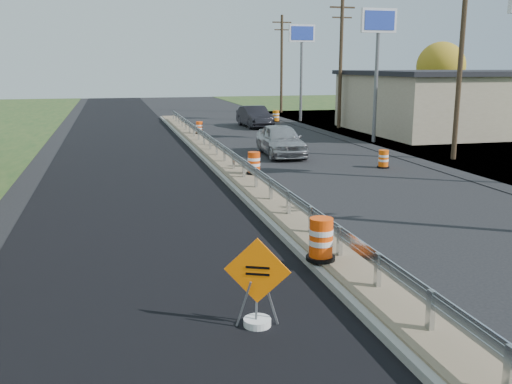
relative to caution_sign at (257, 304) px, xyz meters
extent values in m
plane|color=black|center=(2.70, 6.71, -0.42)|extent=(140.00, 140.00, 0.00)
cube|color=black|center=(-1.70, 16.71, -0.42)|extent=(7.20, 120.00, 0.01)
cube|color=gray|center=(2.70, 14.71, -0.33)|extent=(1.60, 55.00, 0.18)
cube|color=brown|center=(2.70, 14.71, -0.22)|extent=(1.25, 55.00, 0.05)
cube|color=silver|center=(2.70, -3.29, 0.16)|extent=(0.10, 0.15, 0.70)
cube|color=silver|center=(2.70, -1.29, 0.16)|extent=(0.10, 0.15, 0.70)
cube|color=silver|center=(2.70, 0.71, 0.16)|extent=(0.10, 0.15, 0.70)
cube|color=silver|center=(2.70, 2.71, 0.16)|extent=(0.10, 0.15, 0.70)
cube|color=silver|center=(2.70, 4.71, 0.16)|extent=(0.10, 0.15, 0.70)
cube|color=silver|center=(2.70, 6.71, 0.16)|extent=(0.10, 0.15, 0.70)
cube|color=silver|center=(2.70, 8.71, 0.16)|extent=(0.10, 0.15, 0.70)
cube|color=silver|center=(2.70, 10.71, 0.16)|extent=(0.10, 0.15, 0.70)
cube|color=silver|center=(2.70, 12.71, 0.16)|extent=(0.10, 0.15, 0.70)
cube|color=silver|center=(2.70, 14.71, 0.16)|extent=(0.10, 0.15, 0.70)
cube|color=silver|center=(2.70, 16.71, 0.16)|extent=(0.10, 0.15, 0.70)
cube|color=silver|center=(2.70, 18.71, 0.16)|extent=(0.10, 0.15, 0.70)
cube|color=silver|center=(2.70, 20.71, 0.16)|extent=(0.10, 0.15, 0.70)
cube|color=silver|center=(2.70, 22.71, 0.16)|extent=(0.10, 0.15, 0.70)
cube|color=silver|center=(2.70, 24.71, 0.16)|extent=(0.10, 0.15, 0.70)
cube|color=silver|center=(2.70, 26.71, 0.16)|extent=(0.10, 0.15, 0.70)
cube|color=silver|center=(2.70, 28.71, 0.16)|extent=(0.10, 0.15, 0.70)
cube|color=silver|center=(2.70, 30.71, 0.16)|extent=(0.10, 0.15, 0.70)
cube|color=silver|center=(2.70, 32.71, 0.16)|extent=(0.10, 0.15, 0.70)
cube|color=silver|center=(2.70, 34.71, 0.16)|extent=(0.10, 0.15, 0.70)
cube|color=silver|center=(2.70, 36.71, 0.16)|extent=(0.10, 0.15, 0.70)
cube|color=silver|center=(2.70, 38.71, 0.16)|extent=(0.10, 0.15, 0.70)
cube|color=silver|center=(2.70, 15.71, 0.36)|extent=(0.04, 46.00, 0.34)
cube|color=silver|center=(2.70, 15.71, 0.28)|extent=(0.06, 46.00, 0.03)
cube|color=silver|center=(2.70, 15.71, 0.44)|extent=(0.06, 46.00, 0.03)
cube|color=tan|center=(23.70, 26.71, 1.58)|extent=(18.00, 12.00, 4.00)
cube|color=black|center=(23.70, 26.71, 3.70)|extent=(18.50, 12.50, 0.30)
cube|color=black|center=(14.75, 26.71, 1.18)|extent=(0.08, 7.20, 2.20)
cylinder|color=slate|center=(13.20, 22.71, 2.98)|extent=(0.22, 0.22, 6.80)
cube|color=white|center=(13.20, 22.71, 6.78)|extent=(2.20, 0.25, 1.40)
cube|color=#263FB2|center=(13.20, 22.71, 6.78)|extent=(1.90, 0.30, 1.10)
cylinder|color=slate|center=(13.20, 36.71, 2.98)|extent=(0.22, 0.22, 6.80)
cube|color=white|center=(13.20, 36.71, 6.78)|extent=(2.20, 0.25, 1.40)
cube|color=#263FB2|center=(13.20, 36.71, 6.78)|extent=(1.90, 0.30, 1.10)
cylinder|color=#473523|center=(14.20, 15.71, 4.28)|extent=(0.26, 0.26, 9.40)
cylinder|color=#473523|center=(14.20, 30.71, 4.28)|extent=(0.26, 0.26, 9.40)
cube|color=#473523|center=(14.20, 30.71, 8.28)|extent=(1.90, 0.12, 0.12)
cube|color=#473523|center=(14.20, 30.71, 7.58)|extent=(1.50, 0.10, 0.10)
cylinder|color=#473523|center=(14.20, 45.71, 4.28)|extent=(0.26, 0.26, 9.40)
cube|color=#473523|center=(14.20, 45.71, 8.28)|extent=(1.90, 0.12, 0.12)
cube|color=#473523|center=(14.20, 45.71, 7.58)|extent=(1.50, 0.10, 0.10)
cylinder|color=#473523|center=(28.70, 40.71, 1.12)|extent=(0.36, 0.36, 3.08)
sphere|color=gold|center=(28.70, 40.71, 4.13)|extent=(4.62, 4.62, 4.62)
cylinder|color=white|center=(0.00, 0.00, -0.35)|extent=(0.50, 0.50, 0.14)
cube|color=slate|center=(-0.25, 0.00, 0.03)|extent=(0.29, 0.15, 0.87)
cube|color=slate|center=(0.25, 0.00, 0.03)|extent=(0.29, 0.15, 0.87)
cube|color=slate|center=(0.00, 0.04, 0.03)|extent=(0.12, 0.22, 0.89)
cube|color=#FF6F05|center=(0.00, 0.00, 0.64)|extent=(1.12, 0.52, 1.21)
cube|color=black|center=(0.00, -0.02, 0.70)|extent=(0.40, 0.18, 0.05)
cube|color=black|center=(0.00, -0.02, 0.58)|extent=(0.40, 0.18, 0.05)
cylinder|color=black|center=(2.15, 2.50, -0.15)|extent=(0.68, 0.68, 0.09)
cylinder|color=#FF4A0A|center=(2.15, 2.50, 0.33)|extent=(0.54, 0.54, 0.95)
cylinder|color=white|center=(2.15, 2.50, 0.48)|extent=(0.56, 0.56, 0.12)
cylinder|color=white|center=(2.15, 2.50, 0.24)|extent=(0.56, 0.56, 0.12)
cylinder|color=black|center=(3.25, 13.22, -0.15)|extent=(0.63, 0.63, 0.08)
cylinder|color=#DA3E09|center=(3.25, 13.22, 0.29)|extent=(0.50, 0.50, 0.88)
cylinder|color=white|center=(3.25, 13.22, 0.43)|extent=(0.52, 0.52, 0.12)
cylinder|color=white|center=(3.25, 13.22, 0.20)|extent=(0.52, 0.52, 0.12)
cylinder|color=black|center=(3.25, 28.00, -0.16)|extent=(0.54, 0.54, 0.07)
cylinder|color=#F1480A|center=(3.25, 28.00, 0.22)|extent=(0.43, 0.43, 0.76)
cylinder|color=white|center=(3.25, 28.00, 0.35)|extent=(0.45, 0.45, 0.10)
cylinder|color=white|center=(3.25, 28.00, 0.15)|extent=(0.45, 0.45, 0.10)
cylinder|color=black|center=(9.70, 14.41, -0.39)|extent=(0.56, 0.56, 0.08)
cylinder|color=#FF5B0A|center=(9.70, 14.41, 0.01)|extent=(0.45, 0.45, 0.79)
cylinder|color=white|center=(9.70, 14.41, 0.14)|extent=(0.46, 0.46, 0.10)
cylinder|color=white|center=(9.70, 14.41, -0.07)|extent=(0.46, 0.46, 0.10)
cylinder|color=black|center=(11.02, 36.64, -0.38)|extent=(0.66, 0.66, 0.09)
cylinder|color=orange|center=(11.02, 36.64, 0.08)|extent=(0.53, 0.53, 0.92)
cylinder|color=white|center=(11.02, 36.64, 0.24)|extent=(0.54, 0.54, 0.12)
cylinder|color=white|center=(11.02, 36.64, -0.01)|extent=(0.54, 0.54, 0.12)
imported|color=#A7A6AB|center=(6.17, 19.07, 0.40)|extent=(2.14, 4.90, 1.64)
imported|color=black|center=(8.30, 33.14, 0.38)|extent=(1.90, 4.92, 1.60)
camera|label=1|loc=(-2.38, -9.26, 4.20)|focal=40.00mm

